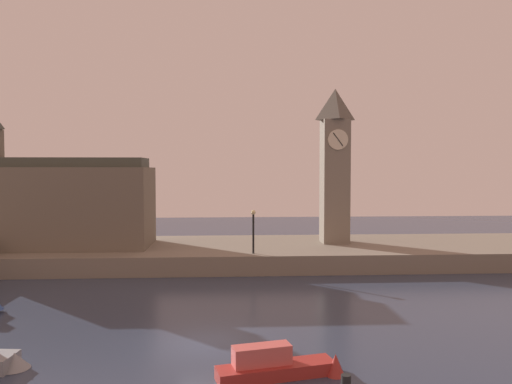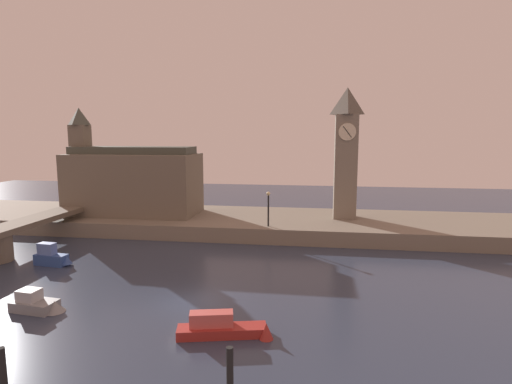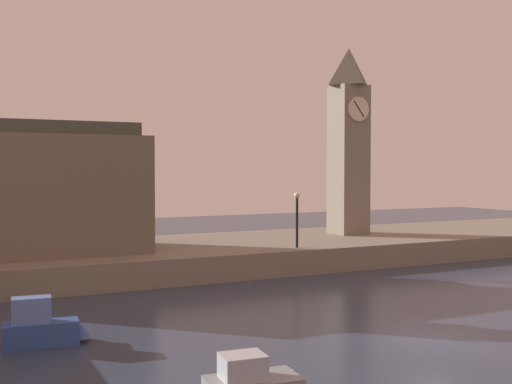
{
  "view_description": "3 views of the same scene",
  "coord_description": "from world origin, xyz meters",
  "px_view_note": "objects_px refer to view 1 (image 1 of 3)",
  "views": [
    {
      "loc": [
        1.07,
        -22.4,
        8.0
      ],
      "look_at": [
        3.23,
        14.94,
        6.3
      ],
      "focal_mm": 34.46,
      "sensor_mm": 36.0,
      "label": 1
    },
    {
      "loc": [
        7.64,
        -23.66,
        10.43
      ],
      "look_at": [
        1.61,
        17.0,
        4.61
      ],
      "focal_mm": 29.03,
      "sensor_mm": 36.0,
      "label": 2
    },
    {
      "loc": [
        -16.43,
        -17.9,
        6.36
      ],
      "look_at": [
        0.93,
        16.72,
        4.9
      ],
      "focal_mm": 44.41,
      "sensor_mm": 36.0,
      "label": 3
    }
  ],
  "objects_px": {
    "clock_tower": "(335,163)",
    "parliament_hall": "(61,203)",
    "boat_dinghy_red": "(286,366)",
    "streetlamp": "(253,226)"
  },
  "relations": [
    {
      "from": "parliament_hall",
      "to": "streetlamp",
      "type": "xyz_separation_m",
      "value": [
        16.05,
        -4.46,
        -1.58
      ]
    },
    {
      "from": "streetlamp",
      "to": "boat_dinghy_red",
      "type": "xyz_separation_m",
      "value": [
        0.24,
        -19.27,
        -3.23
      ]
    },
    {
      "from": "streetlamp",
      "to": "boat_dinghy_red",
      "type": "distance_m",
      "value": 19.54
    },
    {
      "from": "clock_tower",
      "to": "parliament_hall",
      "type": "relative_size",
      "value": 0.95
    },
    {
      "from": "parliament_hall",
      "to": "boat_dinghy_red",
      "type": "xyz_separation_m",
      "value": [
        16.3,
        -23.73,
        -4.81
      ]
    },
    {
      "from": "clock_tower",
      "to": "parliament_hall",
      "type": "xyz_separation_m",
      "value": [
        -23.59,
        -0.94,
        -3.33
      ]
    },
    {
      "from": "clock_tower",
      "to": "boat_dinghy_red",
      "type": "height_order",
      "value": "clock_tower"
    },
    {
      "from": "parliament_hall",
      "to": "streetlamp",
      "type": "relative_size",
      "value": 4.23
    },
    {
      "from": "clock_tower",
      "to": "parliament_hall",
      "type": "bearing_deg",
      "value": -177.73
    },
    {
      "from": "clock_tower",
      "to": "boat_dinghy_red",
      "type": "distance_m",
      "value": 26.98
    }
  ]
}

